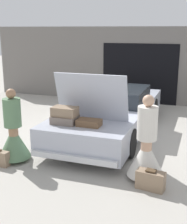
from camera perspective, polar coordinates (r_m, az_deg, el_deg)
ground_plane at (r=8.55m, az=3.19°, el=-3.58°), size 40.00×40.00×0.00m
garage_wall_back at (r=11.80m, az=8.49°, el=8.37°), size 12.00×0.14×2.80m
car at (r=8.39m, az=3.23°, el=-0.01°), size 1.95×5.24×1.81m
person_left at (r=6.76m, az=-14.39°, el=-4.25°), size 0.69×0.69×1.55m
person_right at (r=5.83m, az=9.61°, el=-6.91°), size 0.70×0.70×1.60m
suitcase_beside_right_person at (r=5.64m, az=10.39°, el=-12.16°), size 0.52×0.28×0.37m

